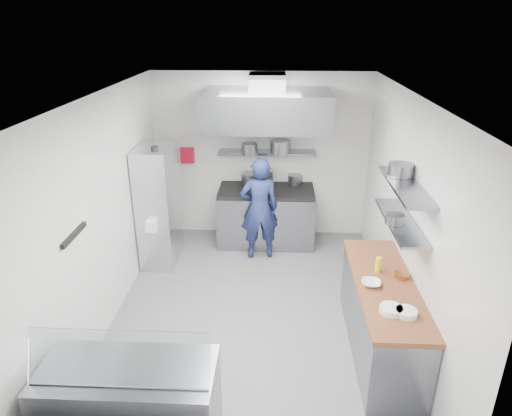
# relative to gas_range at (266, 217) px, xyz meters

# --- Properties ---
(floor) EXTENTS (5.00, 5.00, 0.00)m
(floor) POSITION_rel_gas_range_xyz_m (-0.10, -2.10, -0.45)
(floor) COLOR slate
(floor) RESTS_ON ground
(ceiling) EXTENTS (5.00, 5.00, 0.00)m
(ceiling) POSITION_rel_gas_range_xyz_m (-0.10, -2.10, 2.35)
(ceiling) COLOR silver
(ceiling) RESTS_ON wall_back
(wall_back) EXTENTS (3.60, 2.80, 0.02)m
(wall_back) POSITION_rel_gas_range_xyz_m (-0.10, 0.40, 0.95)
(wall_back) COLOR white
(wall_back) RESTS_ON floor
(wall_front) EXTENTS (3.60, 2.80, 0.02)m
(wall_front) POSITION_rel_gas_range_xyz_m (-0.10, -4.60, 0.95)
(wall_front) COLOR white
(wall_front) RESTS_ON floor
(wall_left) EXTENTS (2.80, 5.00, 0.02)m
(wall_left) POSITION_rel_gas_range_xyz_m (-1.90, -2.10, 0.95)
(wall_left) COLOR white
(wall_left) RESTS_ON floor
(wall_right) EXTENTS (2.80, 5.00, 0.02)m
(wall_right) POSITION_rel_gas_range_xyz_m (1.70, -2.10, 0.95)
(wall_right) COLOR white
(wall_right) RESTS_ON floor
(gas_range) EXTENTS (1.60, 0.80, 0.90)m
(gas_range) POSITION_rel_gas_range_xyz_m (0.00, 0.00, 0.00)
(gas_range) COLOR gray
(gas_range) RESTS_ON floor
(cooktop) EXTENTS (1.57, 0.78, 0.06)m
(cooktop) POSITION_rel_gas_range_xyz_m (0.00, 0.00, 0.48)
(cooktop) COLOR black
(cooktop) RESTS_ON gas_range
(stock_pot_left) EXTENTS (0.31, 0.31, 0.20)m
(stock_pot_left) POSITION_rel_gas_range_xyz_m (-0.28, 0.24, 0.61)
(stock_pot_left) COLOR slate
(stock_pot_left) RESTS_ON cooktop
(stock_pot_mid) EXTENTS (0.34, 0.34, 0.24)m
(stock_pot_mid) POSITION_rel_gas_range_xyz_m (-0.06, 0.29, 0.63)
(stock_pot_mid) COLOR slate
(stock_pot_mid) RESTS_ON cooktop
(stock_pot_right) EXTENTS (0.23, 0.23, 0.16)m
(stock_pot_right) POSITION_rel_gas_range_xyz_m (0.47, 0.29, 0.59)
(stock_pot_right) COLOR slate
(stock_pot_right) RESTS_ON cooktop
(over_range_shelf) EXTENTS (1.60, 0.30, 0.04)m
(over_range_shelf) POSITION_rel_gas_range_xyz_m (0.00, 0.24, 1.07)
(over_range_shelf) COLOR gray
(over_range_shelf) RESTS_ON wall_back
(shelf_pot_a) EXTENTS (0.25, 0.25, 0.18)m
(shelf_pot_a) POSITION_rel_gas_range_xyz_m (-0.28, 0.04, 1.18)
(shelf_pot_a) COLOR slate
(shelf_pot_a) RESTS_ON over_range_shelf
(shelf_pot_b) EXTENTS (0.32, 0.32, 0.22)m
(shelf_pot_b) POSITION_rel_gas_range_xyz_m (0.21, 0.11, 1.20)
(shelf_pot_b) COLOR slate
(shelf_pot_b) RESTS_ON over_range_shelf
(extractor_hood) EXTENTS (1.90, 1.15, 0.55)m
(extractor_hood) POSITION_rel_gas_range_xyz_m (0.00, -0.18, 1.85)
(extractor_hood) COLOR gray
(extractor_hood) RESTS_ON wall_back
(hood_duct) EXTENTS (0.55, 0.55, 0.24)m
(hood_duct) POSITION_rel_gas_range_xyz_m (0.00, 0.05, 2.23)
(hood_duct) COLOR slate
(hood_duct) RESTS_ON extractor_hood
(red_firebox) EXTENTS (0.22, 0.10, 0.26)m
(red_firebox) POSITION_rel_gas_range_xyz_m (-1.35, 0.34, 0.97)
(red_firebox) COLOR #B80E27
(red_firebox) RESTS_ON wall_back
(chef) EXTENTS (0.66, 0.49, 1.65)m
(chef) POSITION_rel_gas_range_xyz_m (-0.09, -0.53, 0.38)
(chef) COLOR navy
(chef) RESTS_ON floor
(wire_rack) EXTENTS (0.50, 0.90, 1.85)m
(wire_rack) POSITION_rel_gas_range_xyz_m (-1.63, -0.68, 0.48)
(wire_rack) COLOR silver
(wire_rack) RESTS_ON floor
(rack_bin_a) EXTENTS (0.14, 0.18, 0.16)m
(rack_bin_a) POSITION_rel_gas_range_xyz_m (-1.63, -1.16, 0.35)
(rack_bin_a) COLOR white
(rack_bin_a) RESTS_ON wire_rack
(rack_bin_b) EXTENTS (0.14, 0.19, 0.17)m
(rack_bin_b) POSITION_rel_gas_range_xyz_m (-1.63, -0.77, 0.85)
(rack_bin_b) COLOR yellow
(rack_bin_b) RESTS_ON wire_rack
(rack_jar) EXTENTS (0.10, 0.10, 0.18)m
(rack_jar) POSITION_rel_gas_range_xyz_m (-1.58, -0.83, 1.35)
(rack_jar) COLOR black
(rack_jar) RESTS_ON wire_rack
(knife_strip) EXTENTS (0.04, 0.55, 0.05)m
(knife_strip) POSITION_rel_gas_range_xyz_m (-1.88, -3.00, 1.10)
(knife_strip) COLOR black
(knife_strip) RESTS_ON wall_left
(prep_counter_base) EXTENTS (0.62, 2.00, 0.84)m
(prep_counter_base) POSITION_rel_gas_range_xyz_m (1.38, -2.70, -0.03)
(prep_counter_base) COLOR gray
(prep_counter_base) RESTS_ON floor
(prep_counter_top) EXTENTS (0.65, 2.04, 0.06)m
(prep_counter_top) POSITION_rel_gas_range_xyz_m (1.38, -2.70, 0.42)
(prep_counter_top) COLOR brown
(prep_counter_top) RESTS_ON prep_counter_base
(plate_stack_a) EXTENTS (0.23, 0.23, 0.06)m
(plate_stack_a) POSITION_rel_gas_range_xyz_m (1.32, -3.25, 0.48)
(plate_stack_a) COLOR white
(plate_stack_a) RESTS_ON prep_counter_top
(plate_stack_b) EXTENTS (0.21, 0.21, 0.06)m
(plate_stack_b) POSITION_rel_gas_range_xyz_m (1.45, -3.29, 0.48)
(plate_stack_b) COLOR white
(plate_stack_b) RESTS_ON prep_counter_top
(copper_pan) EXTENTS (0.16, 0.16, 0.06)m
(copper_pan) POSITION_rel_gas_range_xyz_m (1.58, -2.60, 0.48)
(copper_pan) COLOR #BA6834
(copper_pan) RESTS_ON prep_counter_top
(squeeze_bottle) EXTENTS (0.06, 0.06, 0.18)m
(squeeze_bottle) POSITION_rel_gas_range_xyz_m (1.34, -2.48, 0.54)
(squeeze_bottle) COLOR yellow
(squeeze_bottle) RESTS_ON prep_counter_top
(mixing_bowl) EXTENTS (0.23, 0.23, 0.05)m
(mixing_bowl) POSITION_rel_gas_range_xyz_m (1.21, -2.77, 0.48)
(mixing_bowl) COLOR white
(mixing_bowl) RESTS_ON prep_counter_top
(wall_shelf_lower) EXTENTS (0.30, 1.30, 0.04)m
(wall_shelf_lower) POSITION_rel_gas_range_xyz_m (1.54, -2.40, 1.05)
(wall_shelf_lower) COLOR gray
(wall_shelf_lower) RESTS_ON wall_right
(wall_shelf_upper) EXTENTS (0.30, 1.30, 0.04)m
(wall_shelf_upper) POSITION_rel_gas_range_xyz_m (1.54, -2.40, 1.47)
(wall_shelf_upper) COLOR gray
(wall_shelf_upper) RESTS_ON wall_right
(shelf_pot_c) EXTENTS (0.21, 0.21, 0.10)m
(shelf_pot_c) POSITION_rel_gas_range_xyz_m (1.45, -2.49, 1.12)
(shelf_pot_c) COLOR slate
(shelf_pot_c) RESTS_ON wall_shelf_lower
(shelf_pot_d) EXTENTS (0.28, 0.28, 0.14)m
(shelf_pot_d) POSITION_rel_gas_range_xyz_m (1.55, -2.13, 1.56)
(shelf_pot_d) COLOR slate
(shelf_pot_d) RESTS_ON wall_shelf_upper
(display_case) EXTENTS (1.50, 0.70, 0.85)m
(display_case) POSITION_rel_gas_range_xyz_m (-1.07, -4.10, -0.03)
(display_case) COLOR gray
(display_case) RESTS_ON floor
(display_glass) EXTENTS (1.47, 0.19, 0.42)m
(display_glass) POSITION_rel_gas_range_xyz_m (-1.07, -4.22, 0.62)
(display_glass) COLOR silver
(display_glass) RESTS_ON display_case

